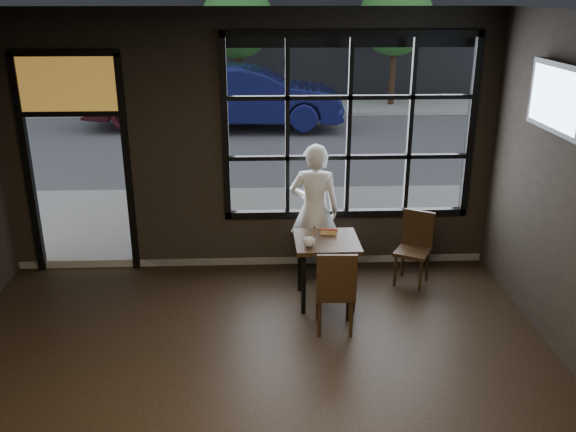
{
  "coord_description": "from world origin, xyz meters",
  "views": [
    {
      "loc": [
        0.13,
        -3.76,
        3.35
      ],
      "look_at": [
        0.4,
        2.2,
        1.15
      ],
      "focal_mm": 38.0,
      "sensor_mm": 36.0,
      "label": 1
    }
  ],
  "objects_px": {
    "cafe_table": "(326,270)",
    "navy_car": "(251,96)",
    "chair_near": "(335,289)",
    "man": "(314,210)"
  },
  "relations": [
    {
      "from": "man",
      "to": "navy_car",
      "type": "bearing_deg",
      "value": -75.39
    },
    {
      "from": "cafe_table",
      "to": "man",
      "type": "xyz_separation_m",
      "value": [
        -0.07,
        0.78,
        0.45
      ]
    },
    {
      "from": "man",
      "to": "navy_car",
      "type": "height_order",
      "value": "man"
    },
    {
      "from": "cafe_table",
      "to": "chair_near",
      "type": "height_order",
      "value": "chair_near"
    },
    {
      "from": "cafe_table",
      "to": "navy_car",
      "type": "relative_size",
      "value": 0.17
    },
    {
      "from": "chair_near",
      "to": "man",
      "type": "bearing_deg",
      "value": -83.93
    },
    {
      "from": "navy_car",
      "to": "chair_near",
      "type": "bearing_deg",
      "value": -173.09
    },
    {
      "from": "chair_near",
      "to": "man",
      "type": "relative_size",
      "value": 0.56
    },
    {
      "from": "chair_near",
      "to": "navy_car",
      "type": "relative_size",
      "value": 0.2
    },
    {
      "from": "cafe_table",
      "to": "navy_car",
      "type": "bearing_deg",
      "value": 95.29
    }
  ]
}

